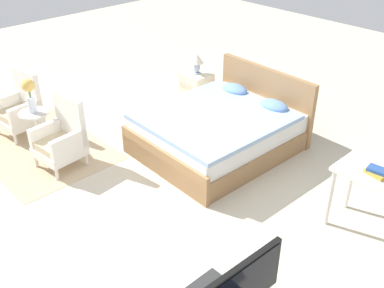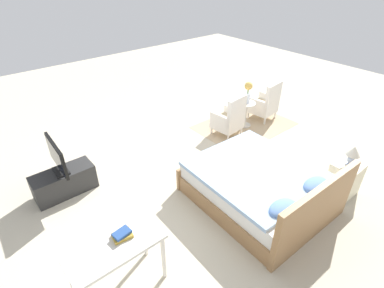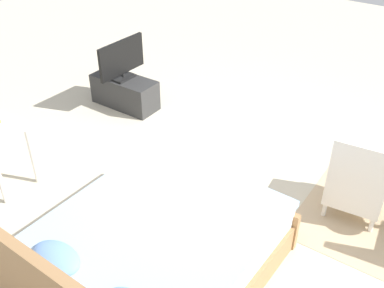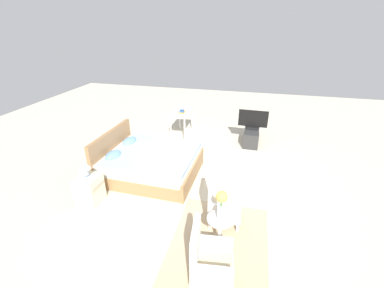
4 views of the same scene
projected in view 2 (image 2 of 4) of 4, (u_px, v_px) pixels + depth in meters
The scene contains 13 objects.
ground_plane at pixel (205, 173), 5.41m from camera, with size 16.00×16.00×0.00m, color beige.
floor_rug at pixel (244, 125), 6.91m from camera, with size 2.10×1.50×0.01m.
bed at pixel (260, 187), 4.63m from camera, with size 1.74×2.06×0.96m.
armchair_by_window_left at pixel (265, 104), 6.99m from camera, with size 0.60×0.60×0.92m.
armchair_by_window_right at pixel (229, 119), 6.35m from camera, with size 0.59×0.59×0.92m.
side_table at pixel (246, 111), 6.72m from camera, with size 0.40×0.40×0.57m.
flower_vase at pixel (248, 90), 6.45m from camera, with size 0.17×0.17×0.48m.
nightstand at pixel (344, 179), 4.82m from camera, with size 0.44×0.41×0.57m.
table_lamp at pixel (353, 153), 4.55m from camera, with size 0.22×0.22×0.33m.
tv_stand at pixel (64, 182), 4.87m from camera, with size 0.96×0.40×0.43m.
tv_flatscreen at pixel (57, 157), 4.60m from camera, with size 0.21×0.80×0.55m.
vanity_desk at pixel (115, 252), 3.23m from camera, with size 1.04×0.52×0.75m.
book_stack at pixel (122, 235), 3.24m from camera, with size 0.23×0.18×0.07m.
Camera 2 is at (2.91, 3.14, 3.35)m, focal length 28.00 mm.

